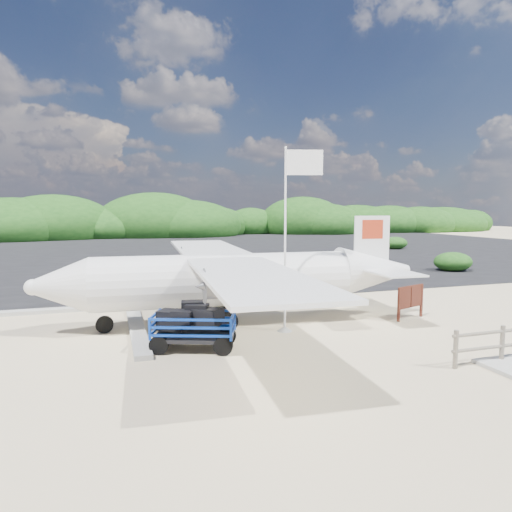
{
  "coord_description": "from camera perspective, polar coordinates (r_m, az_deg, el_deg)",
  "views": [
    {
      "loc": [
        -5.26,
        -14.15,
        4.06
      ],
      "look_at": [
        0.33,
        3.25,
        2.15
      ],
      "focal_mm": 32.0,
      "sensor_mm": 36.0,
      "label": 1
    }
  ],
  "objects": [
    {
      "name": "crew_b",
      "position": [
        19.67,
        6.41,
        -3.65
      ],
      "size": [
        0.79,
        0.63,
        1.58
      ],
      "primitive_type": "imported",
      "rotation": [
        0.0,
        0.0,
        3.18
      ],
      "color": "#131B47",
      "rests_on": "ground"
    },
    {
      "name": "vegetation_band",
      "position": [
        69.47,
        -13.46,
        2.44
      ],
      "size": [
        124.0,
        8.0,
        4.4
      ],
      "primitive_type": null,
      "color": "#B2B2B2",
      "rests_on": "ground"
    },
    {
      "name": "signboard",
      "position": [
        17.88,
        18.67,
        -7.48
      ],
      "size": [
        1.52,
        0.64,
        1.28
      ],
      "primitive_type": null,
      "rotation": [
        0.0,
        0.0,
        0.33
      ],
      "color": "#512217",
      "rests_on": "ground"
    },
    {
      "name": "ground",
      "position": [
        15.63,
        2.52,
        -9.09
      ],
      "size": [
        160.0,
        160.0,
        0.0
      ],
      "primitive_type": "plane",
      "color": "beige"
    },
    {
      "name": "aircraft_large",
      "position": [
        43.64,
        8.86,
        0.55
      ],
      "size": [
        17.08,
        17.08,
        4.82
      ],
      "primitive_type": null,
      "rotation": [
        0.0,
        0.0,
        3.08
      ],
      "color": "#B2B2B2",
      "rests_on": "ground"
    },
    {
      "name": "crew_c",
      "position": [
        19.05,
        -3.11,
        -3.81
      ],
      "size": [
        1.05,
        0.75,
        1.66
      ],
      "primitive_type": "imported",
      "rotation": [
        0.0,
        0.0,
        3.54
      ],
      "color": "#131B47",
      "rests_on": "ground"
    },
    {
      "name": "baggage_cart",
      "position": [
        13.57,
        -7.72,
        -11.49
      ],
      "size": [
        2.86,
        2.22,
        1.26
      ],
      "primitive_type": null,
      "rotation": [
        0.0,
        0.0,
        -0.35
      ],
      "color": "#0C39B4",
      "rests_on": "ground"
    },
    {
      "name": "flagpole",
      "position": [
        15.39,
        3.59,
        -9.34
      ],
      "size": [
        1.3,
        0.8,
        6.03
      ],
      "primitive_type": null,
      "rotation": [
        0.0,
        0.0,
        -0.27
      ],
      "color": "white",
      "rests_on": "ground"
    },
    {
      "name": "asphalt_apron",
      "position": [
        44.65,
        -10.98,
        0.63
      ],
      "size": [
        90.0,
        50.0,
        0.04
      ],
      "primitive_type": null,
      "color": "#B2B2B2",
      "rests_on": "ground"
    },
    {
      "name": "crew_a",
      "position": [
        20.09,
        0.7,
        -3.41
      ],
      "size": [
        0.68,
        0.57,
        1.58
      ],
      "primitive_type": "imported",
      "rotation": [
        0.0,
        0.0,
        2.75
      ],
      "color": "#131B47",
      "rests_on": "ground"
    }
  ]
}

